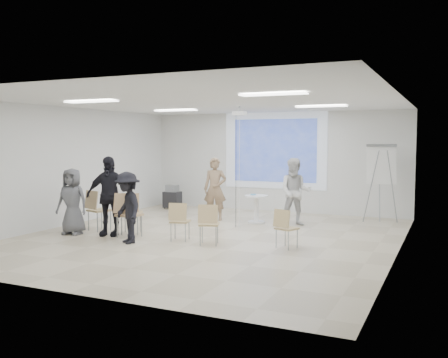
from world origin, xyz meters
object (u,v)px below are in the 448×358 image
at_px(pedestal_table, 256,207).
at_px(audience_mid, 127,203).
at_px(chair_right_far, 285,225).
at_px(av_cart, 172,197).
at_px(chair_left_mid, 130,210).
at_px(flipchart_easel, 381,165).
at_px(laptop, 130,213).
at_px(chair_left_inner, 127,211).
at_px(chair_center, 179,218).
at_px(chair_right_inner, 209,221).
at_px(chair_far_left, 96,207).
at_px(audience_outer, 72,197).
at_px(player_left, 215,185).
at_px(audience_left, 109,190).
at_px(player_right, 295,188).

bearing_deg(pedestal_table, audience_mid, -114.13).
bearing_deg(chair_right_far, av_cart, 159.44).
xyz_separation_m(chair_left_mid, flipchart_easel, (5.01, 4.09, 0.95)).
xyz_separation_m(chair_right_far, laptop, (-3.52, -0.29, 0.07)).
height_order(chair_left_inner, chair_center, chair_left_inner).
relative_size(chair_center, chair_right_inner, 0.97).
bearing_deg(chair_far_left, audience_outer, -95.86).
bearing_deg(audience_outer, chair_left_inner, -4.86).
height_order(player_left, chair_right_far, player_left).
distance_m(audience_mid, av_cart, 5.41).
distance_m(chair_right_inner, audience_left, 2.59).
xyz_separation_m(pedestal_table, player_right, (1.01, 0.12, 0.53)).
distance_m(laptop, av_cart, 4.74).
xyz_separation_m(player_right, chair_left_inner, (-2.92, -3.15, -0.36)).
bearing_deg(laptop, player_right, -128.70).
bearing_deg(chair_left_mid, av_cart, 84.60).
relative_size(chair_right_inner, audience_outer, 0.51).
bearing_deg(chair_far_left, audience_mid, -12.00).
distance_m(chair_left_mid, chair_center, 1.43).
relative_size(chair_far_left, av_cart, 1.31).
bearing_deg(laptop, chair_left_inner, 90.96).
bearing_deg(chair_right_inner, audience_mid, 177.00).
relative_size(player_left, chair_left_inner, 1.92).
bearing_deg(flipchart_easel, chair_left_inner, -153.75).
height_order(audience_left, audience_outer, audience_left).
xyz_separation_m(player_left, chair_left_inner, (-0.72, -3.02, -0.37)).
xyz_separation_m(player_right, flipchart_easel, (1.92, 1.32, 0.57)).
height_order(chair_far_left, chair_left_mid, chair_far_left).
xyz_separation_m(pedestal_table, laptop, (-1.91, -2.92, 0.12)).
distance_m(pedestal_table, chair_far_left, 4.05).
xyz_separation_m(audience_left, audience_mid, (0.88, -0.52, -0.18)).
xyz_separation_m(pedestal_table, chair_far_left, (-3.07, -2.63, 0.16)).
distance_m(player_right, chair_right_far, 2.85).
bearing_deg(chair_right_far, chair_left_mid, -160.64).
relative_size(chair_right_far, laptop, 2.17).
bearing_deg(player_left, pedestal_table, -16.59).
distance_m(chair_far_left, laptop, 1.20).
distance_m(chair_left_inner, audience_mid, 0.63).
height_order(chair_left_inner, chair_right_far, chair_left_inner).
distance_m(chair_far_left, audience_mid, 1.76).
bearing_deg(chair_left_mid, audience_mid, -81.47).
relative_size(chair_right_inner, audience_mid, 0.50).
bearing_deg(player_left, chair_center, -96.53).
distance_m(chair_center, audience_left, 1.85).
height_order(chair_center, flipchart_easel, flipchart_easel).
relative_size(pedestal_table, audience_mid, 0.46).
bearing_deg(audience_mid, chair_center, 69.97).
height_order(pedestal_table, laptop, pedestal_table).
relative_size(chair_left_inner, chair_right_inner, 1.16).
bearing_deg(chair_far_left, pedestal_table, 58.01).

